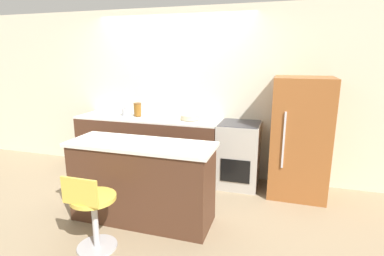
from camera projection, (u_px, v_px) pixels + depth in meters
The scene contains 10 objects.
ground_plane at pixel (161, 184), 4.52m from camera, with size 14.00×14.00×0.00m, color #998466.
wall_back at pixel (175, 93), 4.82m from camera, with size 8.00×0.06×2.60m.
back_counter at pixel (148, 146), 4.80m from camera, with size 2.30×0.60×0.95m.
kitchen_island at pixel (142, 182), 3.44m from camera, with size 1.67×0.60×0.94m.
oven_range at pixel (239, 154), 4.39m from camera, with size 0.58×0.61×0.95m.
refrigerator at pixel (300, 137), 4.03m from camera, with size 0.75×0.71×1.62m.
stool_chair at pixel (93, 212), 2.89m from camera, with size 0.44×0.44×0.82m.
kettle at pixel (127, 111), 4.80m from camera, with size 0.16×0.16×0.19m.
mixing_bowl at pixel (190, 117), 4.51m from camera, with size 0.29×0.29×0.07m.
canister_jar at pixel (138, 110), 4.74m from camera, with size 0.12×0.12×0.21m.
Camera 1 is at (1.68, -3.87, 1.88)m, focal length 28.00 mm.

